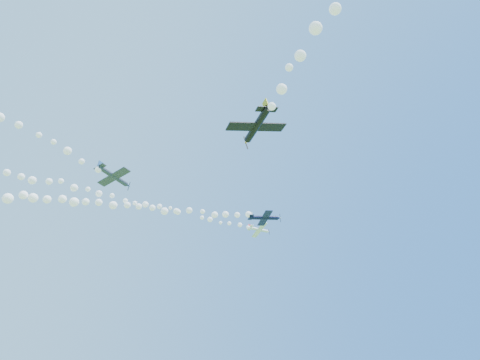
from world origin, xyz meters
TOP-DOWN VIEW (x-y plane):
  - plane_white at (22.94, 15.15)m, footprint 6.13×6.41m
  - smoke_trail_white at (-16.21, 21.09)m, footprint 74.71×13.24m
  - plane_navy at (17.69, 6.30)m, footprint 7.72×8.19m
  - smoke_trail_navy at (-20.41, 23.97)m, footprint 72.18×35.02m
  - plane_grey at (-18.85, 1.99)m, footprint 7.03×7.46m
  - plane_black at (-9.57, -26.31)m, footprint 8.08×7.87m

SIDE VIEW (x-z plane):
  - plane_black at x=-9.57m, z-range 35.85..38.44m
  - plane_grey at x=-18.85m, z-range 40.38..43.06m
  - smoke_trail_navy at x=-20.41m, z-range 45.60..48.67m
  - plane_navy at x=17.69m, z-range 46.30..48.42m
  - smoke_trail_white at x=-16.21m, z-range 48.01..50.68m
  - plane_white at x=22.94m, z-range 48.77..50.54m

